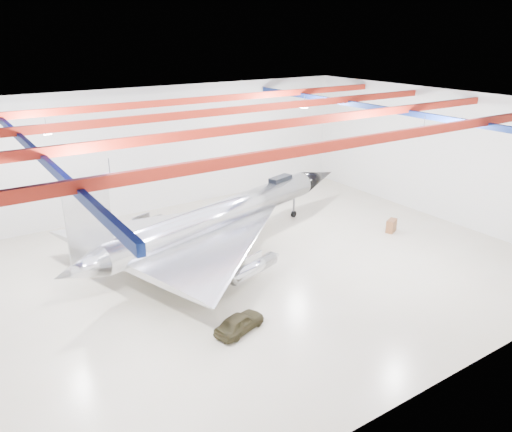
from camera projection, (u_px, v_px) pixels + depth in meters
floor at (240, 271)px, 34.22m from camera, size 40.00×40.00×0.00m
wall_back at (150, 151)px, 44.02m from camera, size 40.00×0.00×40.00m
wall_right at (438, 155)px, 42.63m from camera, size 0.00×30.00×30.00m
ceiling at (238, 109)px, 30.37m from camera, size 40.00×40.00×0.00m
ceiling_structure at (238, 120)px, 30.61m from camera, size 39.50×29.50×1.08m
jet_aircraft at (221, 218)px, 36.52m from camera, size 27.79×20.23×7.76m
jeep at (239, 323)px, 27.16m from camera, size 3.41×2.18×1.08m
desk at (391, 226)px, 40.67m from camera, size 1.27×0.98×1.04m
crate_ply at (171, 253)px, 36.43m from camera, size 0.71×0.64×0.41m
toolbox_red at (187, 240)px, 38.81m from camera, size 0.49×0.42×0.30m
engine_drum at (245, 251)px, 36.62m from camera, size 0.67×0.67×0.48m
parts_bin at (199, 231)px, 40.45m from camera, size 0.74×0.64×0.46m
crate_small at (136, 253)px, 36.70m from camera, size 0.40×0.35×0.23m
tool_chest at (257, 222)px, 42.33m from camera, size 0.54×0.54×0.39m
oil_barrel at (209, 238)px, 39.07m from camera, size 0.67×0.60×0.39m
spares_box at (182, 232)px, 40.29m from camera, size 0.45×0.45×0.36m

